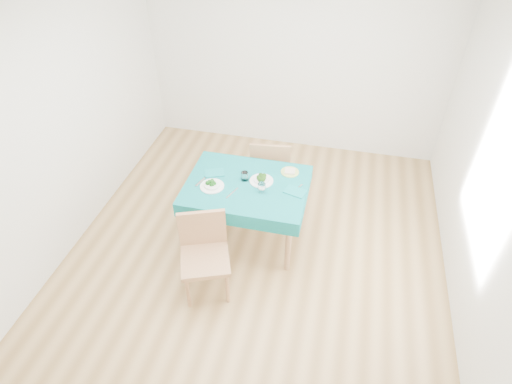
% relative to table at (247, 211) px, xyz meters
% --- Properties ---
extents(room_shell, '(4.02, 4.52, 2.73)m').
position_rel_table_xyz_m(room_shell, '(0.15, -0.21, 0.97)').
color(room_shell, olive).
rests_on(room_shell, ground).
extents(table, '(1.25, 0.95, 0.76)m').
position_rel_table_xyz_m(table, '(0.00, 0.00, 0.00)').
color(table, '#09686A').
rests_on(table, ground).
extents(chair_near, '(0.60, 0.63, 1.14)m').
position_rel_table_xyz_m(chair_near, '(-0.21, -0.80, 0.19)').
color(chair_near, '#A0724B').
rests_on(chair_near, ground).
extents(chair_far, '(0.53, 0.57, 1.17)m').
position_rel_table_xyz_m(chair_far, '(0.09, 0.84, 0.21)').
color(chair_far, '#A0724B').
rests_on(chair_far, ground).
extents(bowl_near, '(0.25, 0.25, 0.08)m').
position_rel_table_xyz_m(bowl_near, '(-0.33, -0.12, 0.42)').
color(bowl_near, white).
rests_on(bowl_near, table).
extents(bowl_far, '(0.25, 0.25, 0.08)m').
position_rel_table_xyz_m(bowl_far, '(0.14, 0.08, 0.42)').
color(bowl_far, white).
rests_on(bowl_far, table).
extents(fork_near, '(0.08, 0.19, 0.00)m').
position_rel_table_xyz_m(fork_near, '(-0.47, -0.07, 0.38)').
color(fork_near, silver).
rests_on(fork_near, table).
extents(knife_near, '(0.08, 0.19, 0.00)m').
position_rel_table_xyz_m(knife_near, '(-0.11, -0.17, 0.38)').
color(knife_near, silver).
rests_on(knife_near, table).
extents(fork_far, '(0.09, 0.19, 0.00)m').
position_rel_table_xyz_m(fork_far, '(0.12, 0.09, 0.38)').
color(fork_far, silver).
rests_on(fork_far, table).
extents(knife_far, '(0.10, 0.18, 0.00)m').
position_rel_table_xyz_m(knife_far, '(0.51, 0.04, 0.38)').
color(knife_far, silver).
rests_on(knife_far, table).
extents(napkin_near, '(0.24, 0.21, 0.01)m').
position_rel_table_xyz_m(napkin_near, '(-0.38, 0.10, 0.39)').
color(napkin_near, '#0E7475').
rests_on(napkin_near, table).
extents(napkin_far, '(0.24, 0.20, 0.01)m').
position_rel_table_xyz_m(napkin_far, '(0.51, -0.01, 0.39)').
color(napkin_far, '#0E7475').
rests_on(napkin_far, table).
extents(tumbler_center, '(0.07, 0.07, 0.10)m').
position_rel_table_xyz_m(tumbler_center, '(-0.04, 0.07, 0.43)').
color(tumbler_center, white).
rests_on(tumbler_center, table).
extents(tumbler_side, '(0.08, 0.08, 0.10)m').
position_rel_table_xyz_m(tumbler_side, '(0.18, -0.08, 0.43)').
color(tumbler_side, white).
rests_on(tumbler_side, table).
extents(side_plate, '(0.19, 0.19, 0.01)m').
position_rel_table_xyz_m(side_plate, '(0.40, 0.30, 0.38)').
color(side_plate, '#ADC25E').
rests_on(side_plate, table).
extents(bread_slice, '(0.12, 0.12, 0.02)m').
position_rel_table_xyz_m(bread_slice, '(0.40, 0.30, 0.40)').
color(bread_slice, beige).
rests_on(bread_slice, side_plate).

